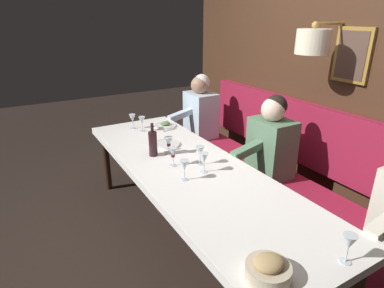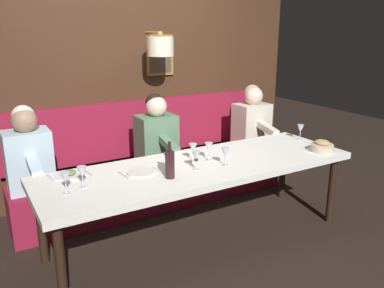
{
  "view_description": "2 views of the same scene",
  "coord_description": "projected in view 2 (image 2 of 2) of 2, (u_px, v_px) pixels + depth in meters",
  "views": [
    {
      "loc": [
        -1.18,
        -2.06,
        1.9
      ],
      "look_at": [
        0.05,
        0.06,
        0.92
      ],
      "focal_mm": 30.06,
      "sensor_mm": 36.0,
      "label": 1
    },
    {
      "loc": [
        -2.8,
        1.73,
        1.89
      ],
      "look_at": [
        0.05,
        0.06,
        0.92
      ],
      "focal_mm": 37.15,
      "sensor_mm": 36.0,
      "label": 2
    }
  ],
  "objects": [
    {
      "name": "place_setting_0",
      "position": [
        70.0,
        174.0,
        3.2
      ],
      "size": [
        0.24,
        0.33,
        0.05
      ],
      "color": "white",
      "rests_on": "dining_table"
    },
    {
      "name": "wine_glass_1",
      "position": [
        196.0,
        157.0,
        3.32
      ],
      "size": [
        0.07,
        0.07,
        0.16
      ],
      "color": "silver",
      "rests_on": "dining_table"
    },
    {
      "name": "wine_glass_5",
      "position": [
        193.0,
        149.0,
        3.53
      ],
      "size": [
        0.07,
        0.07,
        0.16
      ],
      "color": "silver",
      "rests_on": "dining_table"
    },
    {
      "name": "wine_glass_3",
      "position": [
        65.0,
        178.0,
        2.84
      ],
      "size": [
        0.07,
        0.07,
        0.16
      ],
      "color": "silver",
      "rests_on": "dining_table"
    },
    {
      "name": "place_setting_1",
      "position": [
        141.0,
        172.0,
        3.27
      ],
      "size": [
        0.24,
        0.32,
        0.01
      ],
      "color": "white",
      "rests_on": "dining_table"
    },
    {
      "name": "wine_glass_7",
      "position": [
        82.0,
        173.0,
        2.95
      ],
      "size": [
        0.07,
        0.07,
        0.16
      ],
      "color": "silver",
      "rests_on": "dining_table"
    },
    {
      "name": "diner_near",
      "position": [
        157.0,
        134.0,
        4.19
      ],
      "size": [
        0.6,
        0.4,
        0.79
      ],
      "color": "#567A5B",
      "rests_on": "banquette_bench"
    },
    {
      "name": "wine_bottle",
      "position": [
        170.0,
        164.0,
        3.13
      ],
      "size": [
        0.08,
        0.08,
        0.3
      ],
      "color": "#33191E",
      "rests_on": "dining_table"
    },
    {
      "name": "wine_glass_4",
      "position": [
        168.0,
        159.0,
        3.27
      ],
      "size": [
        0.07,
        0.07,
        0.16
      ],
      "color": "silver",
      "rests_on": "dining_table"
    },
    {
      "name": "banquette_bench",
      "position": [
        158.0,
        185.0,
        4.37
      ],
      "size": [
        0.52,
        3.04,
        0.45
      ],
      "primitive_type": "cube",
      "color": "maroon",
      "rests_on": "ground_plane"
    },
    {
      "name": "bread_bowl",
      "position": [
        322.0,
        146.0,
        3.84
      ],
      "size": [
        0.22,
        0.22,
        0.12
      ],
      "color": "beige",
      "rests_on": "dining_table"
    },
    {
      "name": "wine_glass_0",
      "position": [
        225.0,
        153.0,
        3.41
      ],
      "size": [
        0.07,
        0.07,
        0.16
      ],
      "color": "silver",
      "rests_on": "dining_table"
    },
    {
      "name": "dining_table",
      "position": [
        201.0,
        170.0,
        3.5
      ],
      "size": [
        0.9,
        2.84,
        0.74
      ],
      "color": "white",
      "rests_on": "ground_plane"
    },
    {
      "name": "ground_plane",
      "position": [
        200.0,
        239.0,
        3.69
      ],
      "size": [
        12.0,
        12.0,
        0.0
      ],
      "primitive_type": "plane",
      "color": "black"
    },
    {
      "name": "back_wall_panel",
      "position": [
        134.0,
        76.0,
        4.52
      ],
      "size": [
        0.59,
        4.24,
        2.9
      ],
      "color": "#422819",
      "rests_on": "ground_plane"
    },
    {
      "name": "diner_nearest",
      "position": [
        252.0,
        120.0,
        4.81
      ],
      "size": [
        0.6,
        0.4,
        0.79
      ],
      "color": "beige",
      "rests_on": "banquette_bench"
    },
    {
      "name": "wine_glass_6",
      "position": [
        300.0,
        129.0,
        4.22
      ],
      "size": [
        0.07,
        0.07,
        0.16
      ],
      "color": "silver",
      "rests_on": "dining_table"
    },
    {
      "name": "diner_middle",
      "position": [
        28.0,
        152.0,
        3.57
      ],
      "size": [
        0.6,
        0.4,
        0.79
      ],
      "color": "silver",
      "rests_on": "banquette_bench"
    },
    {
      "name": "wine_glass_2",
      "position": [
        209.0,
        148.0,
        3.56
      ],
      "size": [
        0.07,
        0.07,
        0.16
      ],
      "color": "silver",
      "rests_on": "dining_table"
    }
  ]
}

